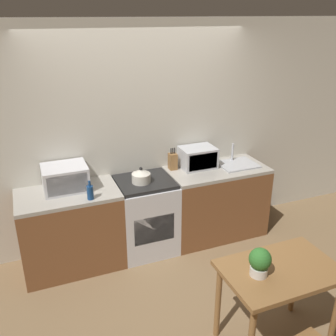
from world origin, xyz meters
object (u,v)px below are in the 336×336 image
at_px(kettle, 141,176).
at_px(dining_table, 279,280).
at_px(toaster_oven, 198,157).
at_px(microwave, 65,178).
at_px(bottle, 90,192).
at_px(stove_range, 146,215).

bearing_deg(kettle, dining_table, -70.39).
bearing_deg(toaster_oven, dining_table, -95.22).
bearing_deg(microwave, bottle, -59.07).
bearing_deg(kettle, bottle, -162.14).
height_order(kettle, bottle, bottle).
height_order(microwave, dining_table, microwave).
bearing_deg(bottle, microwave, 120.93).
bearing_deg(bottle, dining_table, -51.29).
height_order(microwave, toaster_oven, microwave).
bearing_deg(stove_range, microwave, 173.46).
distance_m(kettle, bottle, 0.63).
relative_size(kettle, microwave, 0.45).
relative_size(stove_range, toaster_oven, 2.17).
bearing_deg(microwave, kettle, -9.53).
bearing_deg(toaster_oven, microwave, -178.77).
bearing_deg(toaster_oven, stove_range, -169.73).
xyz_separation_m(kettle, toaster_oven, (0.77, 0.17, 0.05)).
bearing_deg(dining_table, toaster_oven, 84.78).
height_order(bottle, dining_table, bottle).
bearing_deg(stove_range, bottle, -160.59).
relative_size(bottle, dining_table, 0.22).
relative_size(microwave, bottle, 2.30).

